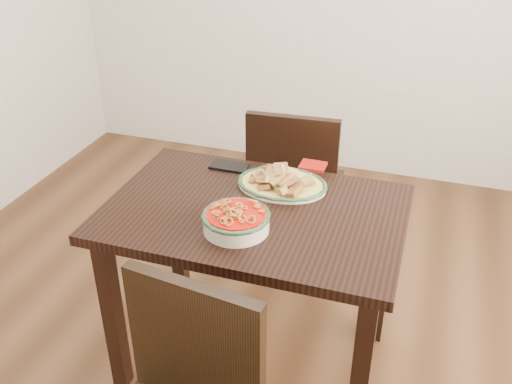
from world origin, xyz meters
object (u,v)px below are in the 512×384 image
(noodle_bowl, at_px, (236,219))
(smartphone, at_px, (229,166))
(dining_table, at_px, (254,234))
(chair_far, at_px, (295,183))
(fish_plate, at_px, (282,177))

(noodle_bowl, distance_m, smartphone, 0.46)
(dining_table, relative_size, chair_far, 1.22)
(fish_plate, bearing_deg, dining_table, -104.95)
(dining_table, bearing_deg, smartphone, 125.81)
(dining_table, xyz_separation_m, fish_plate, (0.05, 0.19, 0.16))
(dining_table, relative_size, noodle_bowl, 4.56)
(chair_far, xyz_separation_m, smartphone, (-0.18, -0.39, 0.26))
(fish_plate, distance_m, smartphone, 0.27)
(chair_far, bearing_deg, dining_table, 87.67)
(noodle_bowl, relative_size, smartphone, 1.53)
(dining_table, height_order, smartphone, smartphone)
(smartphone, bearing_deg, chair_far, 65.22)
(chair_far, xyz_separation_m, fish_plate, (0.07, -0.48, 0.30))
(dining_table, bearing_deg, noodle_bowl, -96.44)
(dining_table, distance_m, chair_far, 0.68)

